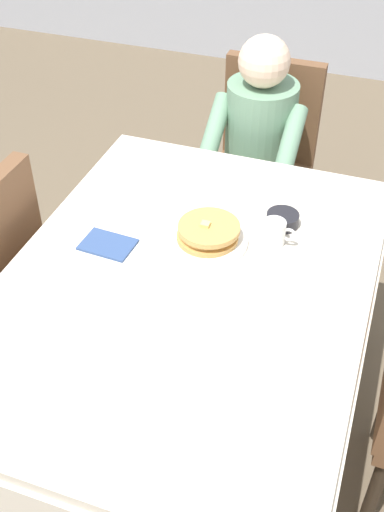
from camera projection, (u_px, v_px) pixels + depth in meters
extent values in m
plane|color=brown|center=(186.00, 423.00, 2.40)|extent=(14.00, 14.00, 0.00)
cube|color=silver|center=(185.00, 285.00, 1.94)|extent=(1.10, 1.50, 0.04)
cube|color=silver|center=(249.00, 185.00, 2.55)|extent=(1.10, 0.01, 0.18)
cube|color=silver|center=(32.00, 271.00, 2.15)|extent=(0.01, 1.50, 0.18)
cube|color=silver|center=(361.00, 354.00, 1.87)|extent=(0.01, 1.50, 0.18)
cylinder|color=brown|center=(137.00, 224.00, 2.78)|extent=(0.07, 0.07, 0.70)
cylinder|color=brown|center=(352.00, 272.00, 2.54)|extent=(0.07, 0.07, 0.70)
cube|color=brown|center=(257.00, 181.00, 2.91)|extent=(0.44, 0.44, 0.05)
cube|color=brown|center=(272.00, 109.00, 2.88)|extent=(0.44, 0.06, 0.48)
cylinder|color=#2D2319|center=(282.00, 250.00, 2.88)|extent=(0.04, 0.04, 0.40)
cylinder|color=#2D2319|center=(207.00, 234.00, 2.97)|extent=(0.04, 0.04, 0.40)
cylinder|color=#2D2319|center=(298.00, 207.00, 3.14)|extent=(0.04, 0.04, 0.40)
cylinder|color=#2D2319|center=(229.00, 193.00, 3.23)|extent=(0.04, 0.04, 0.40)
cylinder|color=gray|center=(260.00, 134.00, 2.73)|extent=(0.30, 0.30, 0.46)
sphere|color=beige|center=(264.00, 61.00, 2.50)|extent=(0.21, 0.21, 0.21)
cylinder|color=gray|center=(290.00, 141.00, 2.54)|extent=(0.08, 0.29, 0.23)
cylinder|color=gray|center=(215.00, 128.00, 2.62)|extent=(0.08, 0.29, 0.23)
cylinder|color=#383D51|center=(260.00, 244.00, 2.87)|extent=(0.10, 0.10, 0.45)
cylinder|color=#383D51|center=(226.00, 237.00, 2.91)|extent=(0.10, 0.10, 0.45)
cylinder|color=#2D2319|center=(374.00, 493.00, 1.97)|extent=(0.04, 0.04, 0.40)
cylinder|color=#2D2319|center=(43.00, 311.00, 2.58)|extent=(0.04, 0.04, 0.40)
cylinder|color=white|center=(206.00, 241.00, 2.06)|extent=(0.28, 0.28, 0.02)
cylinder|color=tan|center=(208.00, 237.00, 2.05)|extent=(0.20, 0.20, 0.02)
cylinder|color=tan|center=(205.00, 232.00, 2.04)|extent=(0.18, 0.18, 0.02)
cylinder|color=tan|center=(209.00, 228.00, 2.03)|extent=(0.20, 0.20, 0.02)
cube|color=#F4E072|center=(207.00, 224.00, 2.01)|extent=(0.03, 0.03, 0.01)
cylinder|color=white|center=(274.00, 233.00, 2.03)|extent=(0.08, 0.08, 0.08)
torus|color=white|center=(289.00, 235.00, 2.02)|extent=(0.05, 0.01, 0.05)
cylinder|color=black|center=(283.00, 219.00, 2.12)|extent=(0.11, 0.11, 0.04)
cone|color=silver|center=(144.00, 188.00, 2.24)|extent=(0.08, 0.08, 0.07)
cube|color=silver|center=(150.00, 234.00, 2.09)|extent=(0.04, 0.18, 0.00)
cube|color=silver|center=(261.00, 258.00, 2.00)|extent=(0.01, 0.20, 0.00)
cube|color=silver|center=(170.00, 303.00, 1.84)|extent=(0.15, 0.06, 0.00)
cube|color=#334C7F|center=(108.00, 245.00, 2.05)|extent=(0.18, 0.13, 0.01)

